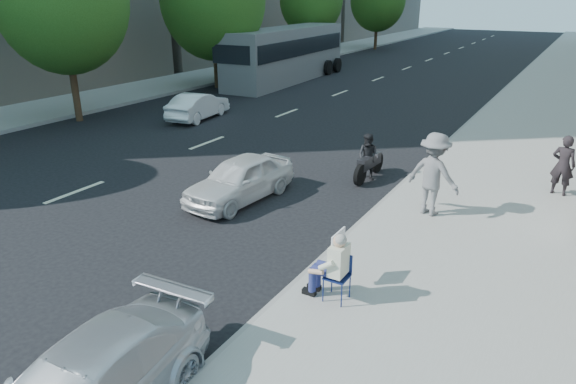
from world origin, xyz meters
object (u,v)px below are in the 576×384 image
Objects in this scene: white_sedan_near at (240,179)px; bus at (287,55)px; motorcycle at (369,159)px; jogger at (433,174)px; seated_protester at (332,262)px; pedestrian_woman at (563,165)px; white_sedan_mid at (198,106)px.

bus is at bearing 122.19° from white_sedan_near.
jogger is at bearing -35.40° from motorcycle.
seated_protester is 0.63× the size of jogger.
seated_protester is 0.64× the size of motorcycle.
pedestrian_woman is 0.81× the size of motorcycle.
white_sedan_near is 20.69m from bus.
white_sedan_mid is (-7.26, 7.05, -0.01)m from white_sedan_near.
pedestrian_woman is (3.16, 7.78, 0.11)m from seated_protester.
white_sedan_mid is 0.29× the size of bus.
motorcycle is (-2.46, 1.99, -0.55)m from jogger.
pedestrian_woman reaches higher than white_sedan_near.
bus reaches higher than white_sedan_mid.
jogger is (0.47, 4.68, 0.31)m from seated_protester.
motorcycle is 19.15m from bus.
pedestrian_woman is 21.92m from bus.
bus is (-2.04, 11.41, 1.05)m from white_sedan_mid.
white_sedan_near is at bearing 128.28° from white_sedan_mid.
pedestrian_woman is (2.68, 3.09, -0.20)m from jogger.
bus is at bearing -87.44° from white_sedan_mid.
white_sedan_near is (-4.86, -1.33, -0.58)m from jogger.
seated_protester is 15.61m from white_sedan_mid.
jogger is at bearing 20.80° from white_sedan_near.
bus is (-13.68, 21.81, 0.76)m from seated_protester.
motorcycle is at bearing 151.37° from white_sedan_mid.
seated_protester is at bearing 97.27° from jogger.
jogger reaches higher than seated_protester.
jogger reaches higher than white_sedan_mid.
pedestrian_woman reaches higher than white_sedan_mid.
jogger is at bearing -53.28° from bus.
white_sedan_near is 0.29× the size of bus.
white_sedan_near is 1.72× the size of motorcycle.
jogger reaches higher than motorcycle.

